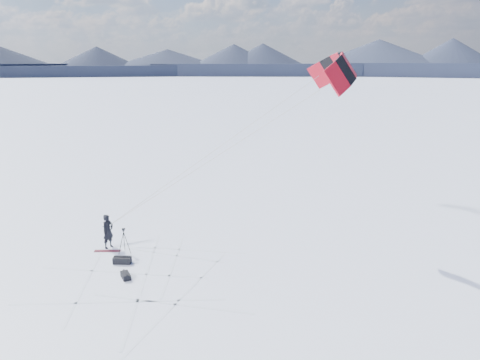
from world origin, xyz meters
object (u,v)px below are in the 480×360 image
(tripod, at_px, (124,237))
(gear_bag_b, at_px, (126,275))
(snowboard, at_px, (108,251))
(snowkiter, at_px, (109,247))
(gear_bag_a, at_px, (122,260))

(tripod, xyz_separation_m, gear_bag_b, (1.54, -2.66, -0.74))
(snowboard, height_order, tripod, tripod)
(tripod, bearing_deg, snowkiter, 161.55)
(tripod, bearing_deg, gear_bag_b, -59.38)
(snowkiter, distance_m, gear_bag_b, 4.11)
(snowkiter, relative_size, gear_bag_a, 1.98)
(snowkiter, height_order, gear_bag_b, snowkiter)
(snowkiter, bearing_deg, gear_bag_b, -121.32)
(snowkiter, bearing_deg, gear_bag_a, -116.15)
(gear_bag_a, height_order, gear_bag_b, gear_bag_a)
(snowkiter, bearing_deg, tripod, -91.97)
(gear_bag_a, xyz_separation_m, gear_bag_b, (1.01, -1.45, -0.03))
(snowboard, relative_size, gear_bag_b, 1.82)
(snowkiter, height_order, gear_bag_a, snowkiter)
(tripod, relative_size, gear_bag_a, 1.46)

